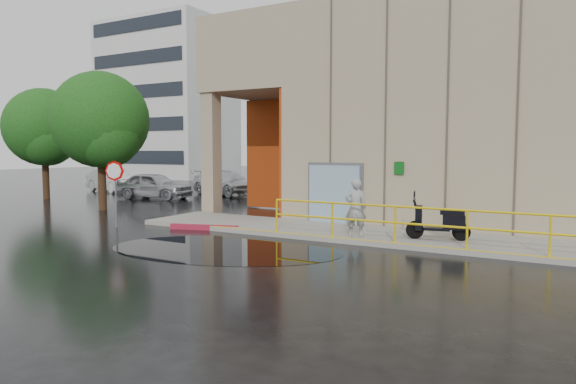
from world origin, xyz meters
name	(u,v)px	position (x,y,z in m)	size (l,w,h in m)	color
ground	(230,256)	(0.00, 0.00, 0.00)	(120.00, 120.00, 0.00)	black
sidewalk	(433,240)	(4.00, 4.50, 0.07)	(20.00, 3.00, 0.15)	gray
building	(507,110)	(5.10, 10.98, 4.21)	(20.00, 10.17, 8.00)	tan
guardrail	(430,226)	(4.25, 3.15, 0.68)	(9.56, 0.06, 1.03)	yellow
distant_building	(167,101)	(-28.00, 27.98, 7.50)	(12.00, 8.08, 15.00)	silver
person	(356,208)	(1.98, 3.52, 1.00)	(0.62, 0.41, 1.71)	#97989C
scooter	(439,212)	(4.23, 4.21, 0.94)	(1.81, 0.94, 1.37)	black
stop_sign	(115,178)	(-6.33, 1.97, 1.71)	(0.67, 0.27, 2.32)	slate
red_curb	(204,227)	(-3.28, 3.02, 0.09)	(2.40, 0.18, 0.18)	maroon
puddle	(225,249)	(-0.68, 0.68, 0.00)	(6.52, 4.01, 0.01)	black
car_a	(154,186)	(-12.65, 10.29, 0.73)	(1.73, 4.29, 1.46)	silver
car_b	(113,180)	(-18.31, 12.40, 0.76)	(1.60, 4.59, 1.51)	white
car_c	(225,183)	(-10.64, 14.09, 0.73)	(2.03, 5.00, 1.45)	#B6BABE
tree_near	(102,123)	(-10.73, 5.23, 3.85)	(4.24, 4.24, 6.14)	black
tree_far	(45,130)	(-17.83, 7.41, 3.76)	(4.22, 4.22, 6.04)	black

